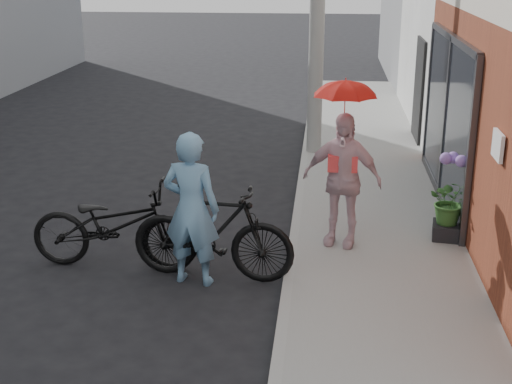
# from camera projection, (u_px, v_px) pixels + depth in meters

# --- Properties ---
(ground) EXTENTS (80.00, 80.00, 0.00)m
(ground) POSITION_uv_depth(u_px,v_px,m) (206.00, 294.00, 8.29)
(ground) COLOR black
(ground) RESTS_ON ground
(sidewalk) EXTENTS (2.20, 24.00, 0.12)m
(sidewalk) POSITION_uv_depth(u_px,v_px,m) (378.00, 232.00, 9.96)
(sidewalk) COLOR gray
(sidewalk) RESTS_ON ground
(curb) EXTENTS (0.12, 24.00, 0.12)m
(curb) POSITION_uv_depth(u_px,v_px,m) (295.00, 229.00, 10.07)
(curb) COLOR #9E9E99
(curb) RESTS_ON ground
(officer) EXTENTS (0.74, 0.55, 1.86)m
(officer) POSITION_uv_depth(u_px,v_px,m) (191.00, 209.00, 8.32)
(officer) COLOR #6C9DC1
(officer) RESTS_ON ground
(bike_left) EXTENTS (2.12, 0.75, 1.11)m
(bike_left) POSITION_uv_depth(u_px,v_px,m) (115.00, 225.00, 8.85)
(bike_left) COLOR black
(bike_left) RESTS_ON ground
(bike_right) EXTENTS (2.04, 0.77, 1.20)m
(bike_right) POSITION_uv_depth(u_px,v_px,m) (213.00, 232.00, 8.52)
(bike_right) COLOR black
(bike_right) RESTS_ON ground
(kimono_woman) EXTENTS (1.11, 0.68, 1.76)m
(kimono_woman) POSITION_uv_depth(u_px,v_px,m) (342.00, 179.00, 9.17)
(kimono_woman) COLOR beige
(kimono_woman) RESTS_ON sidewalk
(parasol) EXTENTS (0.78, 0.78, 0.68)m
(parasol) POSITION_uv_depth(u_px,v_px,m) (346.00, 85.00, 8.78)
(parasol) COLOR red
(parasol) RESTS_ON kimono_woman
(planter) EXTENTS (0.45, 0.45, 0.21)m
(planter) POSITION_uv_depth(u_px,v_px,m) (448.00, 231.00, 9.57)
(planter) COLOR black
(planter) RESTS_ON sidewalk
(potted_plant) EXTENTS (0.57, 0.50, 0.64)m
(potted_plant) POSITION_uv_depth(u_px,v_px,m) (450.00, 201.00, 9.43)
(potted_plant) COLOR #2D5923
(potted_plant) RESTS_ON planter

